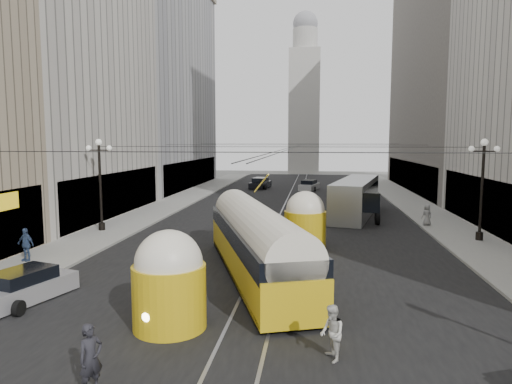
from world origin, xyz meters
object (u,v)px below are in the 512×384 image
(sedan_silver, at_px, (23,287))
(pedestrian_sidewalk_left, at_px, (26,244))
(pedestrian_sidewalk_right, at_px, (427,215))
(streetcar, at_px, (256,241))
(city_bus, at_px, (356,196))
(pedestrian_crossing_a, at_px, (91,358))
(pedestrian_crossing_b, at_px, (332,333))

(sedan_silver, height_order, pedestrian_sidewalk_left, pedestrian_sidewalk_left)
(pedestrian_sidewalk_left, bearing_deg, pedestrian_sidewalk_right, 42.07)
(streetcar, distance_m, sedan_silver, 9.94)
(streetcar, xyz_separation_m, city_bus, (6.22, 18.55, 0.02))
(sedan_silver, height_order, pedestrian_crossing_a, pedestrian_crossing_a)
(city_bus, xyz_separation_m, pedestrian_crossing_a, (-9.11, -28.98, -0.81))
(streetcar, bearing_deg, pedestrian_sidewalk_right, 51.56)
(pedestrian_sidewalk_right, bearing_deg, city_bus, -66.03)
(streetcar, relative_size, pedestrian_sidewalk_left, 8.67)
(pedestrian_crossing_a, relative_size, pedestrian_sidewalk_right, 1.14)
(sedan_silver, height_order, pedestrian_sidewalk_right, pedestrian_sidewalk_right)
(city_bus, height_order, sedan_silver, city_bus)
(pedestrian_crossing_a, relative_size, pedestrian_sidewalk_left, 1.04)
(pedestrian_sidewalk_right, height_order, pedestrian_sidewalk_left, pedestrian_sidewalk_left)
(pedestrian_sidewalk_left, bearing_deg, city_bus, 56.61)
(streetcar, distance_m, pedestrian_sidewalk_left, 12.26)
(streetcar, bearing_deg, city_bus, 71.46)
(city_bus, bearing_deg, sedan_silver, -122.98)
(streetcar, height_order, pedestrian_sidewalk_left, streetcar)
(streetcar, xyz_separation_m, pedestrian_crossing_a, (-2.88, -10.43, -0.79))
(sedan_silver, xyz_separation_m, pedestrian_sidewalk_right, (19.77, 18.41, 0.35))
(streetcar, relative_size, pedestrian_crossing_a, 8.34)
(streetcar, bearing_deg, pedestrian_crossing_b, -67.66)
(streetcar, distance_m, city_bus, 19.57)
(streetcar, height_order, pedestrian_crossing_b, streetcar)
(pedestrian_crossing_b, relative_size, pedestrian_sidewalk_left, 0.95)
(city_bus, bearing_deg, pedestrian_sidewalk_left, -136.01)
(streetcar, relative_size, city_bus, 1.19)
(pedestrian_crossing_b, relative_size, pedestrian_sidewalk_right, 1.04)
(city_bus, bearing_deg, pedestrian_crossing_b, -96.39)
(pedestrian_crossing_a, bearing_deg, pedestrian_sidewalk_left, 71.67)
(city_bus, distance_m, pedestrian_sidewalk_left, 25.64)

